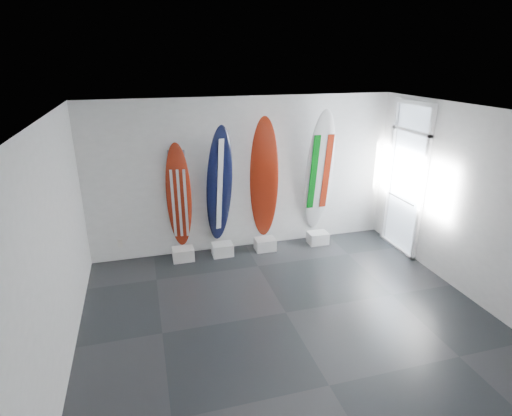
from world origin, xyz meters
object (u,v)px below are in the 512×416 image
object	(u,v)px
surfboard_italy	(319,172)
surfboard_usa	(179,196)
surfboard_navy	(219,186)
surfboard_swiss	(264,179)

from	to	relation	value
surfboard_italy	surfboard_usa	bearing A→B (deg)	-178.64
surfboard_navy	surfboard_italy	xyz separation A→B (m)	(2.02, 0.00, 0.11)
surfboard_usa	surfboard_swiss	distance (m)	1.65
surfboard_swiss	surfboard_navy	bearing A→B (deg)	-166.20
surfboard_usa	surfboard_navy	size ratio (longest dim) A/B	0.87
surfboard_usa	surfboard_italy	world-z (taller)	surfboard_italy
surfboard_usa	surfboard_navy	distance (m)	0.78
surfboard_navy	surfboard_swiss	world-z (taller)	surfboard_swiss
surfboard_swiss	surfboard_italy	bearing A→B (deg)	13.80
surfboard_usa	surfboard_italy	distance (m)	2.80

